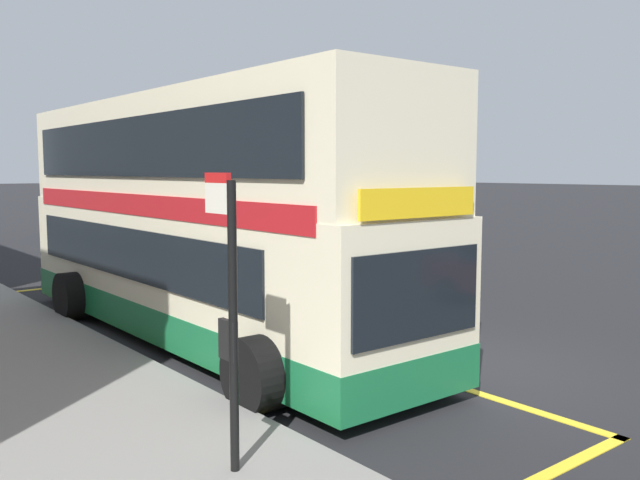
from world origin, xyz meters
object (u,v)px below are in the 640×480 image
bus_stop_sign (229,300)px  parked_car_teal_ahead (84,220)px  double_decker_bus (198,227)px  parked_car_navy_far (212,229)px

bus_stop_sign → parked_car_teal_ahead: bus_stop_sign is taller
parked_car_teal_ahead → double_decker_bus: bearing=-106.7°
parked_car_navy_far → parked_car_teal_ahead: (-2.05, 8.42, 0.00)m
double_decker_bus → parked_car_teal_ahead: double_decker_bus is taller
double_decker_bus → bus_stop_sign: size_ratio=3.73×
bus_stop_sign → parked_car_navy_far: size_ratio=0.70×
double_decker_bus → parked_car_navy_far: 14.17m
bus_stop_sign → parked_car_navy_far: 20.11m
double_decker_bus → parked_car_teal_ahead: 21.23m
double_decker_bus → parked_car_navy_far: double_decker_bus is taller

